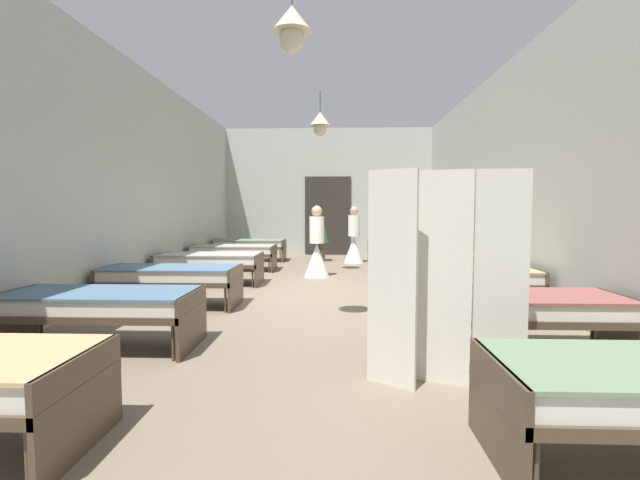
% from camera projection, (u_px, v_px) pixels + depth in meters
% --- Properties ---
extents(ground_plane, '(6.87, 13.44, 0.10)m').
position_uv_depth(ground_plane, '(319.00, 298.00, 7.21)').
color(ground_plane, '#7A6B56').
extents(room_shell, '(6.67, 13.04, 3.87)m').
position_uv_depth(room_shell, '(322.00, 181.00, 8.44)').
color(room_shell, '#B2B7AD').
rests_on(room_shell, ground).
extents(bed_left_row_1, '(1.90, 0.84, 0.57)m').
position_uv_depth(bed_left_row_1, '(100.00, 305.00, 4.41)').
color(bed_left_row_1, '#473828').
rests_on(bed_left_row_1, ground).
extents(bed_right_row_1, '(1.90, 0.84, 0.57)m').
position_uv_depth(bed_right_row_1, '(523.00, 308.00, 4.25)').
color(bed_right_row_1, '#473828').
rests_on(bed_right_row_1, ground).
extents(bed_left_row_2, '(1.90, 0.84, 0.57)m').
position_uv_depth(bed_left_row_2, '(171.00, 276.00, 6.31)').
color(bed_left_row_2, '#473828').
rests_on(bed_left_row_2, ground).
extents(bed_right_row_2, '(1.90, 0.84, 0.57)m').
position_uv_depth(bed_right_row_2, '(466.00, 278.00, 6.14)').
color(bed_right_row_2, '#473828').
rests_on(bed_right_row_2, ground).
extents(bed_left_row_3, '(1.90, 0.84, 0.57)m').
position_uv_depth(bed_left_row_3, '(210.00, 261.00, 8.20)').
color(bed_left_row_3, '#473828').
rests_on(bed_left_row_3, ground).
extents(bed_right_row_3, '(1.90, 0.84, 0.57)m').
position_uv_depth(bed_right_row_3, '(435.00, 262.00, 8.04)').
color(bed_right_row_3, '#473828').
rests_on(bed_right_row_3, ground).
extents(bed_left_row_4, '(1.90, 0.84, 0.57)m').
position_uv_depth(bed_left_row_4, '(234.00, 251.00, 10.10)').
color(bed_left_row_4, '#473828').
rests_on(bed_left_row_4, ground).
extents(bed_right_row_4, '(1.90, 0.84, 0.57)m').
position_uv_depth(bed_right_row_4, '(417.00, 252.00, 9.93)').
color(bed_right_row_4, '#473828').
rests_on(bed_right_row_4, ground).
extents(bed_left_row_5, '(1.90, 0.84, 0.57)m').
position_uv_depth(bed_left_row_5, '(250.00, 245.00, 11.99)').
color(bed_left_row_5, '#473828').
rests_on(bed_left_row_5, ground).
extents(bed_right_row_5, '(1.90, 0.84, 0.57)m').
position_uv_depth(bed_right_row_5, '(404.00, 245.00, 11.83)').
color(bed_right_row_5, '#473828').
rests_on(bed_right_row_5, ground).
extents(nurse_near_aisle, '(0.52, 0.52, 1.49)m').
position_uv_depth(nurse_near_aisle, '(354.00, 243.00, 11.48)').
color(nurse_near_aisle, white).
rests_on(nurse_near_aisle, ground).
extents(nurse_mid_aisle, '(0.52, 0.52, 1.49)m').
position_uv_depth(nurse_mid_aisle, '(317.00, 251.00, 9.07)').
color(nurse_mid_aisle, white).
rests_on(nurse_mid_aisle, ground).
extents(potted_plant, '(0.50, 0.50, 1.46)m').
position_uv_depth(potted_plant, '(320.00, 228.00, 11.86)').
color(potted_plant, brown).
rests_on(potted_plant, ground).
extents(privacy_screen, '(1.23, 0.27, 1.70)m').
position_uv_depth(privacy_screen, '(446.00, 279.00, 3.44)').
color(privacy_screen, silver).
rests_on(privacy_screen, ground).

